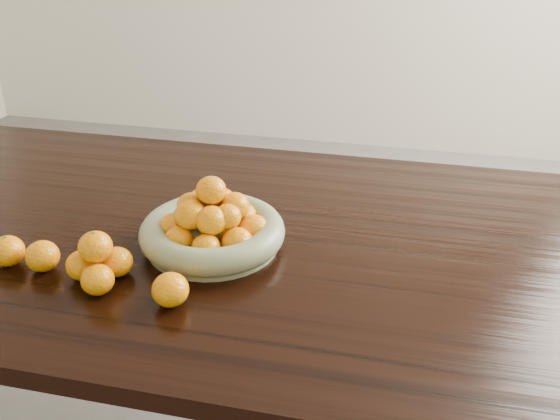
% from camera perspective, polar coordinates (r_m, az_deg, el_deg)
% --- Properties ---
extents(dining_table, '(2.00, 1.00, 0.75)m').
position_cam_1_polar(dining_table, '(1.42, -1.52, -5.54)').
color(dining_table, black).
rests_on(dining_table, ground).
extents(fruit_bowl, '(0.31, 0.31, 0.16)m').
position_cam_1_polar(fruit_bowl, '(1.32, -6.17, -1.63)').
color(fruit_bowl, gray).
rests_on(fruit_bowl, dining_table).
extents(orange_pyramid, '(0.12, 0.13, 0.11)m').
position_cam_1_polar(orange_pyramid, '(1.24, -16.31, -4.67)').
color(orange_pyramid, orange).
rests_on(orange_pyramid, dining_table).
extents(loose_orange_0, '(0.07, 0.07, 0.06)m').
position_cam_1_polar(loose_orange_0, '(1.37, -23.64, -3.45)').
color(loose_orange_0, orange).
rests_on(loose_orange_0, dining_table).
extents(loose_orange_1, '(0.07, 0.07, 0.06)m').
position_cam_1_polar(loose_orange_1, '(1.32, -20.89, -3.96)').
color(loose_orange_1, orange).
rests_on(loose_orange_1, dining_table).
extents(loose_orange_2, '(0.07, 0.07, 0.06)m').
position_cam_1_polar(loose_orange_2, '(1.16, -9.99, -7.19)').
color(loose_orange_2, orange).
rests_on(loose_orange_2, dining_table).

